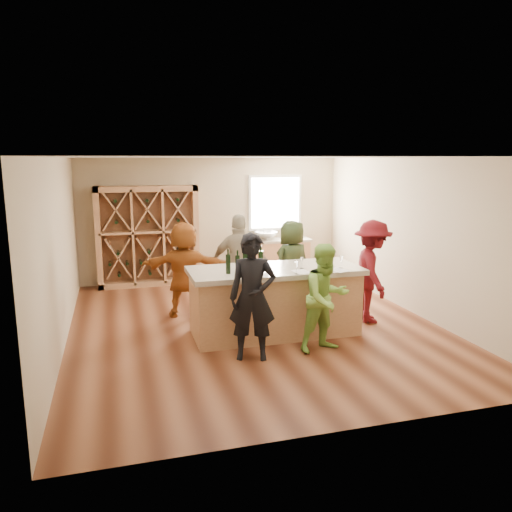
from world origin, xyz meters
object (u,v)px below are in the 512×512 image
object	(u,v)px
wine_bottle_b	(238,265)
person_server	(372,271)
person_far_right	(292,264)
person_far_left	(185,269)
wine_rack	(148,236)
person_far_mid	(240,264)
wine_bottle_c	(245,262)
wine_bottle_d	(251,263)
wine_bottle_e	(261,261)
tasting_counter_base	(275,303)
person_near_left	(253,297)
person_near_right	(326,298)
sink	(266,236)
wine_bottle_a	(228,264)

from	to	relation	value
wine_bottle_b	person_server	world-z (taller)	person_server
person_far_right	person_far_left	xyz separation A→B (m)	(-2.01, 0.04, 0.02)
wine_rack	wine_bottle_b	bearing A→B (deg)	-75.15
person_server	person_far_mid	distance (m)	2.32
wine_bottle_c	wine_bottle_d	distance (m)	0.09
wine_bottle_d	wine_bottle_e	xyz separation A→B (m)	(0.17, 0.06, 0.01)
wine_rack	wine_bottle_c	distance (m)	4.07
tasting_counter_base	wine_bottle_e	world-z (taller)	wine_bottle_e
wine_bottle_d	person_near_left	size ratio (longest dim) A/B	0.17
person_server	person_far_right	bearing A→B (deg)	56.82
wine_rack	tasting_counter_base	bearing A→B (deg)	-65.48
wine_bottle_e	person_near_right	size ratio (longest dim) A/B	0.20
wine_bottle_d	sink	bearing A→B (deg)	69.79
person_far_right	person_far_left	bearing A→B (deg)	-22.45
wine_bottle_e	person_far_mid	bearing A→B (deg)	89.66
tasting_counter_base	wine_bottle_d	bearing A→B (deg)	-157.98
wine_bottle_b	wine_bottle_c	distance (m)	0.17
wine_bottle_e	person_far_left	xyz separation A→B (m)	(-0.98, 1.45, -0.38)
person_far_mid	wine_bottle_b	bearing A→B (deg)	91.88
wine_bottle_c	wine_bottle_e	bearing A→B (deg)	0.84
wine_bottle_c	person_near_right	distance (m)	1.34
person_far_right	person_near_left	bearing A→B (deg)	36.37
person_near_left	wine_bottle_c	bearing A→B (deg)	99.23
tasting_counter_base	wine_bottle_b	bearing A→B (deg)	-162.00
wine_bottle_e	person_far_mid	distance (m)	1.39
tasting_counter_base	wine_bottle_c	size ratio (longest dim) A/B	8.21
wine_rack	tasting_counter_base	world-z (taller)	wine_rack
sink	person_far_right	world-z (taller)	person_far_right
wine_bottle_e	wine_bottle_a	bearing A→B (deg)	-174.32
wine_bottle_b	wine_bottle_d	distance (m)	0.22
sink	wine_bottle_d	size ratio (longest dim) A/B	1.83
wine_bottle_a	person_near_right	distance (m)	1.53
wine_bottle_b	wine_bottle_e	size ratio (longest dim) A/B	0.89
sink	tasting_counter_base	world-z (taller)	sink
wine_bottle_c	wine_bottle_d	world-z (taller)	wine_bottle_c
wine_bottle_a	person_server	distance (m)	2.63
person_near_left	person_far_mid	size ratio (longest dim) A/B	0.99
tasting_counter_base	wine_bottle_c	bearing A→B (deg)	-166.51
wine_rack	sink	xyz separation A→B (m)	(2.70, -0.07, -0.09)
person_near_left	person_near_right	distance (m)	1.11
wine_bottle_c	person_far_left	size ratio (longest dim) A/B	0.19
sink	wine_bottle_b	bearing A→B (deg)	-112.83
wine_bottle_a	wine_bottle_c	world-z (taller)	wine_bottle_c
wine_bottle_c	person_server	world-z (taller)	person_server
wine_bottle_b	person_far_right	bearing A→B (deg)	46.73
person_far_left	wine_rack	bearing A→B (deg)	-63.13
wine_bottle_c	person_far_left	bearing A→B (deg)	116.89
wine_bottle_a	wine_bottle_e	xyz separation A→B (m)	(0.52, 0.05, 0.01)
person_near_left	person_server	distance (m)	2.63
person_far_left	person_far_mid	bearing A→B (deg)	-169.52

